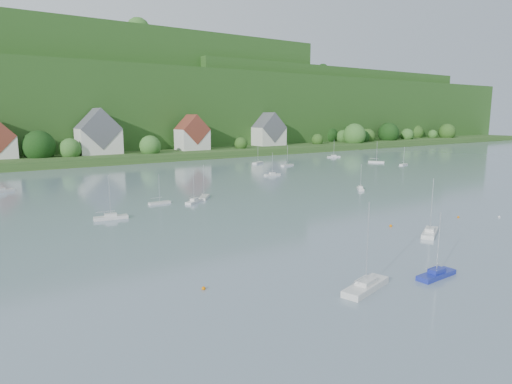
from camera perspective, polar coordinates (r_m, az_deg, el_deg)
far_shore_strip at (r=199.40m, az=-21.60°, el=4.28°), size 600.00×60.00×3.00m
forested_ridge at (r=266.02m, az=-25.27°, el=9.88°), size 620.00×181.22×69.89m
village_building_2 at (r=188.44m, az=-19.43°, el=6.81°), size 16.00×11.44×18.00m
village_building_3 at (r=200.98m, az=-8.13°, el=7.18°), size 13.00×10.40×15.50m
village_building_4 at (r=227.94m, az=1.66°, el=7.62°), size 15.00×10.40×16.50m
near_sailboat_0 at (r=50.06m, az=13.80°, el=-11.51°), size 7.36×3.71×9.57m
near_sailboat_1 at (r=56.16m, az=21.99°, el=-9.64°), size 5.72×1.75×7.67m
near_sailboat_3 at (r=74.90m, az=21.29°, el=-4.75°), size 6.64×4.69×8.83m
mooring_buoy_2 at (r=89.18m, az=24.37°, el=-3.00°), size 0.41×0.41×0.41m
mooring_buoy_3 at (r=78.16m, az=16.78°, el=-4.25°), size 0.47×0.47×0.47m
mooring_buoy_4 at (r=92.59m, az=28.57°, el=-2.88°), size 0.41×0.41×0.41m
mooring_buoy_5 at (r=49.30m, az=-6.70°, el=-12.23°), size 0.43×0.43×0.43m
far_sailboat_cluster at (r=124.01m, az=-10.55°, el=1.30°), size 178.95×69.33×8.71m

